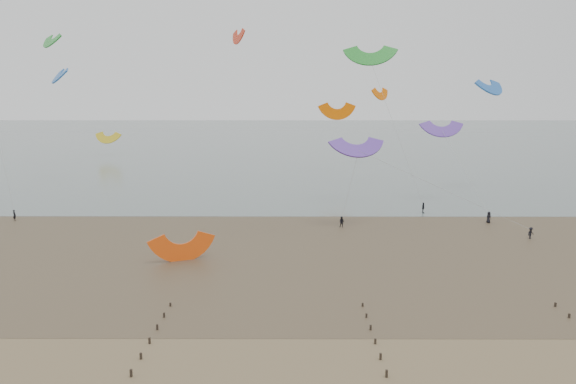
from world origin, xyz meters
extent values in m
plane|color=brown|center=(0.00, 0.00, 0.00)|extent=(500.00, 500.00, 0.00)
plane|color=#475654|center=(0.00, 200.00, 0.03)|extent=(500.00, 500.00, 0.00)
plane|color=#473A28|center=(0.00, 35.00, 0.01)|extent=(500.00, 500.00, 0.00)
ellipsoid|color=slate|center=(-18.00, 22.00, 0.01)|extent=(23.60, 14.36, 0.01)
ellipsoid|color=slate|center=(12.00, 38.00, 0.01)|extent=(33.64, 18.32, 0.01)
ellipsoid|color=slate|center=(-40.00, 40.00, 0.01)|extent=(26.95, 14.22, 0.01)
cube|color=black|center=(-14.00, -1.16, 0.25)|extent=(0.16, 0.16, 0.59)
cube|color=black|center=(-14.00, 1.47, 0.23)|extent=(0.16, 0.16, 0.57)
cube|color=black|center=(-14.00, 4.11, 0.22)|extent=(0.16, 0.16, 0.54)
cube|color=black|center=(-14.00, 6.74, 0.20)|extent=(0.16, 0.16, 0.51)
cube|color=black|center=(-14.00, 9.37, 0.19)|extent=(0.16, 0.16, 0.48)
cube|color=black|center=(-14.00, 12.00, 0.17)|extent=(0.16, 0.16, 0.45)
cube|color=black|center=(4.00, -1.16, 0.25)|extent=(0.16, 0.16, 0.59)
cube|color=black|center=(4.00, 1.47, 0.23)|extent=(0.16, 0.16, 0.57)
cube|color=black|center=(4.00, 4.11, 0.22)|extent=(0.16, 0.16, 0.54)
cube|color=black|center=(4.00, 6.74, 0.20)|extent=(0.16, 0.16, 0.51)
cube|color=black|center=(4.00, 9.37, 0.19)|extent=(0.16, 0.16, 0.48)
cube|color=black|center=(4.00, 12.00, 0.17)|extent=(0.16, 0.16, 0.45)
cube|color=black|center=(22.00, 9.37, 0.19)|extent=(0.16, 0.16, 0.48)
cube|color=black|center=(22.00, 12.00, 0.17)|extent=(0.16, 0.16, 0.45)
imported|color=black|center=(-45.64, 47.21, 0.85)|extent=(0.74, 0.67, 1.69)
imported|color=black|center=(29.99, 36.46, 0.81)|extent=(1.21, 1.04, 1.62)
imported|color=black|center=(27.53, 45.82, 0.89)|extent=(0.86, 1.02, 1.77)
imported|color=black|center=(4.85, 42.90, 0.82)|extent=(0.99, 0.90, 1.65)
imported|color=black|center=(19.17, 52.74, 0.90)|extent=(0.80, 1.14, 1.80)
camera|label=1|loc=(-2.82, -37.71, 19.85)|focal=35.00mm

